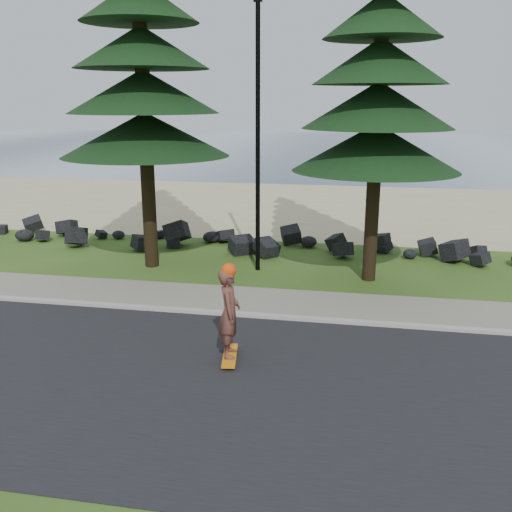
{
  "coord_description": "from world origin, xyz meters",
  "views": [
    {
      "loc": [
        3.14,
        -14.05,
        5.31
      ],
      "look_at": [
        0.54,
        0.0,
        1.35
      ],
      "focal_mm": 40.0,
      "sensor_mm": 36.0,
      "label": 1
    }
  ],
  "objects": [
    {
      "name": "ground",
      "position": [
        0.0,
        0.0,
        0.0
      ],
      "size": [
        160.0,
        160.0,
        0.0
      ],
      "primitive_type": "plane",
      "color": "#2F4C17",
      "rests_on": "ground"
    },
    {
      "name": "road",
      "position": [
        0.0,
        -4.5,
        0.01
      ],
      "size": [
        160.0,
        7.0,
        0.02
      ],
      "primitive_type": "cube",
      "color": "black",
      "rests_on": "ground"
    },
    {
      "name": "kerb",
      "position": [
        0.0,
        -0.9,
        0.05
      ],
      "size": [
        160.0,
        0.2,
        0.1
      ],
      "primitive_type": "cube",
      "color": "#ADA49C",
      "rests_on": "ground"
    },
    {
      "name": "sidewalk",
      "position": [
        0.0,
        0.2,
        0.04
      ],
      "size": [
        160.0,
        2.0,
        0.08
      ],
      "primitive_type": "cube",
      "color": "gray",
      "rests_on": "ground"
    },
    {
      "name": "beach_sand",
      "position": [
        0.0,
        14.5,
        0.01
      ],
      "size": [
        160.0,
        15.0,
        0.01
      ],
      "primitive_type": "cube",
      "color": "tan",
      "rests_on": "ground"
    },
    {
      "name": "ocean",
      "position": [
        0.0,
        51.0,
        0.0
      ],
      "size": [
        160.0,
        58.0,
        0.01
      ],
      "primitive_type": "cube",
      "color": "#2F455B",
      "rests_on": "ground"
    },
    {
      "name": "seawall_boulders",
      "position": [
        0.0,
        5.6,
        0.0
      ],
      "size": [
        60.0,
        2.4,
        1.1
      ],
      "primitive_type": null,
      "color": "black",
      "rests_on": "ground"
    },
    {
      "name": "lamp_post",
      "position": [
        0.0,
        3.2,
        4.13
      ],
      "size": [
        0.25,
        0.14,
        8.14
      ],
      "color": "black",
      "rests_on": "ground"
    },
    {
      "name": "skateboarder",
      "position": [
        0.61,
        -3.38,
        1.06
      ],
      "size": [
        0.55,
        1.16,
        2.11
      ],
      "rotation": [
        0.0,
        0.0,
        1.73
      ],
      "color": "orange",
      "rests_on": "ground"
    }
  ]
}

